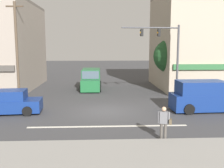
{
  "coord_description": "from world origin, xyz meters",
  "views": [
    {
      "loc": [
        -0.43,
        -17.73,
        4.53
      ],
      "look_at": [
        0.5,
        2.0,
        1.6
      ],
      "focal_mm": 42.0,
      "sensor_mm": 36.0,
      "label": 1
    }
  ],
  "objects_px": {
    "pedestrian_foreground_with_bag": "(164,122)",
    "van_waiting_far": "(203,97)",
    "utility_pole_near_left": "(17,49)",
    "sedan_parked_curbside": "(10,103)",
    "van_crossing_center": "(91,80)",
    "street_tree": "(170,56)",
    "traffic_light_mast": "(167,50)"
  },
  "relations": [
    {
      "from": "utility_pole_near_left",
      "to": "traffic_light_mast",
      "type": "bearing_deg",
      "value": -3.43
    },
    {
      "from": "street_tree",
      "to": "sedan_parked_curbside",
      "type": "height_order",
      "value": "street_tree"
    },
    {
      "from": "traffic_light_mast",
      "to": "pedestrian_foreground_with_bag",
      "type": "bearing_deg",
      "value": -104.55
    },
    {
      "from": "sedan_parked_curbside",
      "to": "pedestrian_foreground_with_bag",
      "type": "relative_size",
      "value": 2.52
    },
    {
      "from": "pedestrian_foreground_with_bag",
      "to": "van_waiting_far",
      "type": "bearing_deg",
      "value": 53.52
    },
    {
      "from": "sedan_parked_curbside",
      "to": "pedestrian_foreground_with_bag",
      "type": "xyz_separation_m",
      "value": [
        9.03,
        -5.53,
        0.24
      ]
    },
    {
      "from": "utility_pole_near_left",
      "to": "van_waiting_far",
      "type": "xyz_separation_m",
      "value": [
        14.1,
        -5.03,
        -3.19
      ]
    },
    {
      "from": "pedestrian_foreground_with_bag",
      "to": "utility_pole_near_left",
      "type": "bearing_deg",
      "value": 133.23
    },
    {
      "from": "utility_pole_near_left",
      "to": "pedestrian_foreground_with_bag",
      "type": "relative_size",
      "value": 4.85
    },
    {
      "from": "street_tree",
      "to": "pedestrian_foreground_with_bag",
      "type": "distance_m",
      "value": 14.37
    },
    {
      "from": "utility_pole_near_left",
      "to": "van_waiting_far",
      "type": "bearing_deg",
      "value": -19.62
    },
    {
      "from": "street_tree",
      "to": "traffic_light_mast",
      "type": "relative_size",
      "value": 0.83
    },
    {
      "from": "street_tree",
      "to": "sedan_parked_curbside",
      "type": "relative_size",
      "value": 1.22
    },
    {
      "from": "utility_pole_near_left",
      "to": "pedestrian_foreground_with_bag",
      "type": "bearing_deg",
      "value": -46.77
    },
    {
      "from": "utility_pole_near_left",
      "to": "street_tree",
      "type": "bearing_deg",
      "value": 12.14
    },
    {
      "from": "van_waiting_far",
      "to": "van_crossing_center",
      "type": "bearing_deg",
      "value": 130.78
    },
    {
      "from": "traffic_light_mast",
      "to": "van_crossing_center",
      "type": "relative_size",
      "value": 1.34
    },
    {
      "from": "traffic_light_mast",
      "to": "van_crossing_center",
      "type": "bearing_deg",
      "value": 142.02
    },
    {
      "from": "utility_pole_near_left",
      "to": "van_waiting_far",
      "type": "relative_size",
      "value": 1.74
    },
    {
      "from": "street_tree",
      "to": "utility_pole_near_left",
      "type": "xyz_separation_m",
      "value": [
        -13.87,
        -2.98,
        0.74
      ]
    },
    {
      "from": "utility_pole_near_left",
      "to": "van_crossing_center",
      "type": "distance_m",
      "value": 8.09
    },
    {
      "from": "traffic_light_mast",
      "to": "utility_pole_near_left",
      "type": "bearing_deg",
      "value": 176.57
    },
    {
      "from": "van_waiting_far",
      "to": "pedestrian_foreground_with_bag",
      "type": "bearing_deg",
      "value": -126.48
    },
    {
      "from": "utility_pole_near_left",
      "to": "van_crossing_center",
      "type": "bearing_deg",
      "value": 35.46
    },
    {
      "from": "van_waiting_far",
      "to": "pedestrian_foreground_with_bag",
      "type": "height_order",
      "value": "van_waiting_far"
    },
    {
      "from": "traffic_light_mast",
      "to": "pedestrian_foreground_with_bag",
      "type": "height_order",
      "value": "traffic_light_mast"
    },
    {
      "from": "street_tree",
      "to": "van_crossing_center",
      "type": "height_order",
      "value": "street_tree"
    },
    {
      "from": "street_tree",
      "to": "pedestrian_foreground_with_bag",
      "type": "bearing_deg",
      "value": -106.0
    },
    {
      "from": "utility_pole_near_left",
      "to": "van_crossing_center",
      "type": "xyz_separation_m",
      "value": [
        6.05,
        4.31,
        -3.19
      ]
    },
    {
      "from": "van_crossing_center",
      "to": "street_tree",
      "type": "bearing_deg",
      "value": -9.61
    },
    {
      "from": "sedan_parked_curbside",
      "to": "van_waiting_far",
      "type": "bearing_deg",
      "value": 0.23
    },
    {
      "from": "street_tree",
      "to": "traffic_light_mast",
      "type": "bearing_deg",
      "value": -109.72
    }
  ]
}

